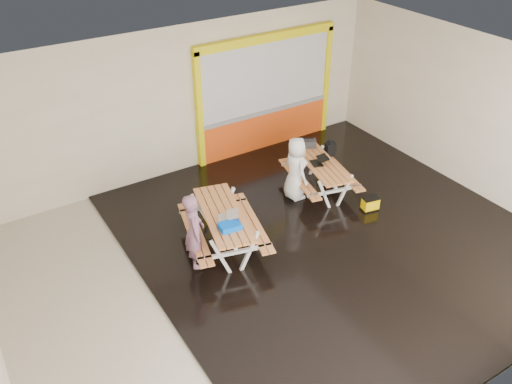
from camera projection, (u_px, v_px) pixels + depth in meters
room at (283, 180)px, 9.32m from camera, size 10.02×8.02×3.52m
deck at (332, 235)px, 10.81m from camera, size 7.50×7.98×0.05m
kiosk at (266, 96)px, 13.27m from camera, size 3.88×0.16×3.00m
picnic_table_left at (224, 221)px, 10.18m from camera, size 1.85×2.34×0.83m
picnic_table_right at (321, 170)px, 11.92m from camera, size 1.64×2.10×0.75m
person_left at (194, 231)px, 9.55m from camera, size 0.53×0.64×1.50m
person_right at (296, 169)px, 11.55m from camera, size 0.53×0.75×1.45m
laptop_left at (227, 217)px, 9.87m from camera, size 0.49×0.48×0.16m
laptop_right at (319, 161)px, 11.79m from camera, size 0.44×0.41×0.15m
blue_pouch at (230, 226)px, 9.63m from camera, size 0.40×0.30×0.11m
toolbox at (307, 143)px, 12.41m from camera, size 0.46×0.38×0.24m
backpack at (330, 148)px, 12.53m from camera, size 0.24×0.16×0.40m
dark_case at (303, 189)px, 12.12m from camera, size 0.38×0.30×0.13m
fluke_bag at (370, 204)px, 11.45m from camera, size 0.40×0.30×0.31m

